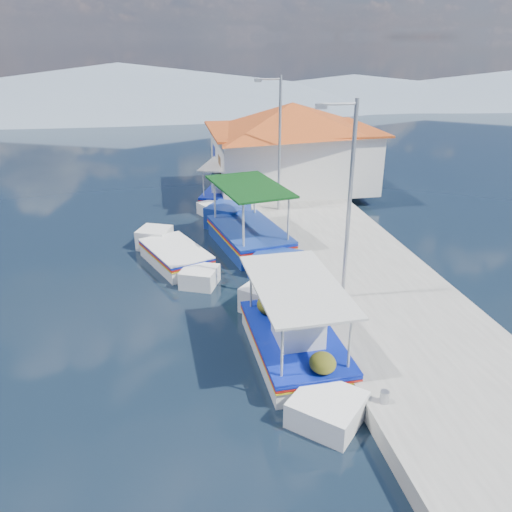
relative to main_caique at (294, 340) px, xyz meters
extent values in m
plane|color=black|center=(-2.48, 0.09, -0.47)|extent=(160.00, 160.00, 0.00)
cube|color=#B0ADA5|center=(3.42, 6.09, -0.22)|extent=(5.00, 44.00, 0.50)
cylinder|color=#A5A8AD|center=(1.32, -2.91, 0.18)|extent=(0.20, 0.20, 0.30)
cylinder|color=#A5A8AD|center=(1.32, 2.09, 0.18)|extent=(0.20, 0.20, 0.30)
cylinder|color=#A5A8AD|center=(1.32, 8.09, 0.18)|extent=(0.20, 0.20, 0.30)
cylinder|color=#A5A8AD|center=(1.32, 14.09, 0.18)|extent=(0.20, 0.20, 0.30)
cube|color=white|center=(0.00, -0.07, -0.26)|extent=(2.20, 4.14, 0.89)
cube|color=white|center=(0.09, 2.62, -0.15)|extent=(2.10, 2.10, 0.99)
cube|color=white|center=(-0.09, -2.69, -0.26)|extent=(2.04, 2.04, 0.85)
cube|color=#0C1F9D|center=(0.00, -0.07, 0.15)|extent=(2.27, 4.27, 0.06)
cube|color=red|center=(0.00, -0.07, 0.08)|extent=(2.27, 4.27, 0.05)
cube|color=gold|center=(0.00, -0.07, 0.01)|extent=(2.27, 4.27, 0.04)
cube|color=#0C1F9D|center=(0.00, -0.07, 0.22)|extent=(2.29, 4.23, 0.05)
cube|color=brown|center=(0.00, -0.07, 0.19)|extent=(2.03, 4.06, 0.05)
cube|color=white|center=(-0.01, -0.36, 0.71)|extent=(1.18, 1.26, 1.03)
cube|color=silver|center=(-0.01, -0.36, 1.24)|extent=(1.28, 1.36, 0.06)
cylinder|color=beige|center=(-0.77, 1.66, 0.94)|extent=(0.07, 0.07, 1.50)
cylinder|color=beige|center=(0.88, 1.61, 0.94)|extent=(0.07, 0.07, 1.50)
cylinder|color=beige|center=(-0.89, -1.76, 0.94)|extent=(0.07, 0.07, 1.50)
cylinder|color=beige|center=(0.77, -1.81, 0.94)|extent=(0.07, 0.07, 1.50)
cube|color=silver|center=(0.00, -0.07, 1.69)|extent=(2.30, 4.15, 0.07)
ellipsoid|color=#464B14|center=(-0.34, 1.25, 0.46)|extent=(0.71, 0.79, 0.54)
ellipsoid|color=#464B14|center=(0.34, 1.70, 0.41)|extent=(0.60, 0.66, 0.45)
ellipsoid|color=#464B14|center=(0.13, -1.77, 0.43)|extent=(0.64, 0.70, 0.48)
sphere|color=#FF4E08|center=(0.95, 0.46, 0.89)|extent=(0.38, 0.38, 0.38)
cube|color=navy|center=(0.16, 7.84, -0.22)|extent=(3.01, 4.55, 1.07)
cube|color=navy|center=(0.69, 10.62, -0.08)|extent=(2.26, 2.26, 1.19)
cube|color=navy|center=(-0.35, 5.16, -0.22)|extent=(2.20, 2.20, 1.02)
cube|color=#0C1F9D|center=(0.16, 7.84, 0.28)|extent=(3.10, 4.69, 0.07)
cube|color=red|center=(0.16, 7.84, 0.19)|extent=(3.10, 4.69, 0.06)
cube|color=gold|center=(0.16, 7.84, 0.11)|extent=(3.10, 4.69, 0.05)
cube|color=navy|center=(0.16, 7.84, 0.36)|extent=(3.11, 4.65, 0.06)
cube|color=brown|center=(0.16, 7.84, 0.32)|extent=(2.82, 4.44, 0.06)
cylinder|color=beige|center=(-0.40, 9.75, 1.23)|extent=(0.08, 0.08, 1.81)
cylinder|color=beige|center=(1.38, 9.41, 1.23)|extent=(0.08, 0.08, 1.81)
cylinder|color=beige|center=(-1.06, 6.28, 1.23)|extent=(0.08, 0.08, 1.81)
cylinder|color=beige|center=(0.72, 5.94, 1.23)|extent=(0.08, 0.08, 1.81)
cube|color=#0B3A11|center=(0.16, 7.84, 2.13)|extent=(3.12, 4.57, 0.08)
cube|color=white|center=(-2.90, 6.65, -0.26)|extent=(2.70, 3.55, 0.88)
cube|color=white|center=(-2.13, 8.61, -0.15)|extent=(1.58, 1.58, 0.97)
cube|color=white|center=(-3.65, 4.74, -0.26)|extent=(1.54, 1.54, 0.83)
cube|color=#0C1F9D|center=(-2.90, 6.65, 0.14)|extent=(2.78, 3.65, 0.06)
cube|color=red|center=(-2.90, 6.65, 0.07)|extent=(2.78, 3.65, 0.05)
cube|color=gold|center=(-2.90, 6.65, 0.00)|extent=(2.78, 3.65, 0.04)
cube|color=white|center=(-2.90, 6.65, 0.21)|extent=(2.79, 3.63, 0.05)
cube|color=brown|center=(-2.90, 6.65, 0.18)|extent=(2.56, 3.44, 0.05)
cube|color=white|center=(0.00, 14.45, -0.28)|extent=(2.94, 3.91, 0.82)
cube|color=white|center=(-0.83, 16.63, -0.17)|extent=(1.73, 1.73, 0.91)
cube|color=white|center=(0.80, 12.34, -0.28)|extent=(1.68, 1.68, 0.78)
cube|color=#0C1F9D|center=(0.00, 14.45, 0.10)|extent=(3.03, 4.03, 0.05)
cube|color=red|center=(0.00, 14.45, 0.03)|extent=(3.03, 4.03, 0.04)
cube|color=gold|center=(0.00, 14.45, -0.03)|extent=(3.03, 4.03, 0.03)
cube|color=#0C1F9D|center=(0.00, 14.45, 0.16)|extent=(3.04, 4.00, 0.04)
cube|color=brown|center=(0.00, 14.45, 0.14)|extent=(2.78, 3.80, 0.04)
cube|color=white|center=(0.09, 14.21, 0.62)|extent=(1.34, 1.41, 0.95)
cube|color=silver|center=(0.09, 14.21, 1.11)|extent=(1.45, 1.52, 0.05)
cylinder|color=beige|center=(-1.20, 15.56, 0.83)|extent=(0.06, 0.06, 1.39)
cylinder|color=beige|center=(0.16, 16.08, 0.83)|extent=(0.06, 0.06, 1.39)
cylinder|color=beige|center=(-0.16, 12.82, 0.83)|extent=(0.06, 0.06, 1.39)
cylinder|color=beige|center=(1.20, 13.34, 0.83)|extent=(0.06, 0.06, 1.39)
cube|color=silver|center=(0.00, 14.45, 1.53)|extent=(3.03, 3.95, 0.06)
cube|color=white|center=(3.72, 15.09, 1.53)|extent=(8.00, 6.00, 3.00)
cube|color=#C3481B|center=(3.72, 15.09, 3.08)|extent=(8.64, 6.48, 0.10)
pyramid|color=#C3481B|center=(3.72, 15.09, 3.73)|extent=(10.49, 10.49, 1.40)
cube|color=brown|center=(-0.26, 14.09, 1.03)|extent=(0.06, 1.00, 2.00)
cube|color=#0C1F9D|center=(-0.26, 16.59, 1.63)|extent=(0.06, 1.20, 0.90)
cylinder|color=#A5A8AD|center=(2.12, 2.09, 3.03)|extent=(0.12, 0.12, 6.00)
cylinder|color=#A5A8AD|center=(1.62, 2.09, 5.88)|extent=(1.00, 0.08, 0.08)
cube|color=#A5A8AD|center=(1.12, 2.09, 5.83)|extent=(0.30, 0.14, 0.14)
cylinder|color=#A5A8AD|center=(2.12, 11.09, 3.03)|extent=(0.12, 0.12, 6.00)
cylinder|color=#A5A8AD|center=(1.62, 11.09, 5.88)|extent=(1.00, 0.08, 0.08)
cube|color=#A5A8AD|center=(1.12, 11.09, 5.83)|extent=(0.30, 0.14, 0.14)
cone|color=slate|center=(-7.48, 56.09, 1.98)|extent=(96.00, 96.00, 5.50)
cone|color=slate|center=(22.52, 56.09, 1.13)|extent=(76.80, 76.80, 3.80)
camera|label=1|loc=(-3.17, -11.39, 7.53)|focal=35.83mm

